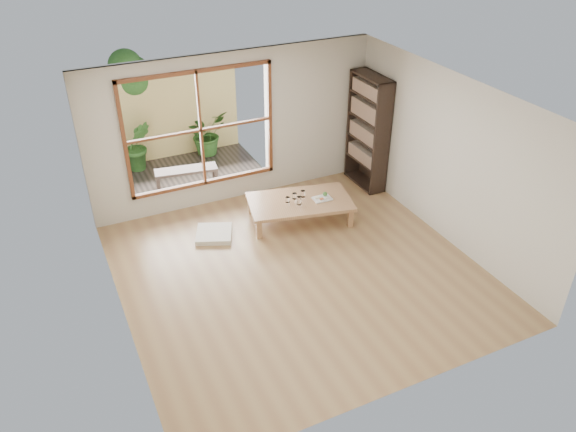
# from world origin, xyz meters

# --- Properties ---
(ground) EXTENTS (5.00, 5.00, 0.00)m
(ground) POSITION_xyz_m (0.00, 0.00, 0.00)
(ground) COLOR #A98654
(ground) RESTS_ON ground
(low_table) EXTENTS (1.85, 1.29, 0.37)m
(low_table) POSITION_xyz_m (0.64, 1.25, 0.32)
(low_table) COLOR #AC8053
(low_table) RESTS_ON ground
(floor_cushion) EXTENTS (0.73, 0.73, 0.08)m
(floor_cushion) POSITION_xyz_m (-0.82, 1.39, 0.04)
(floor_cushion) COLOR silver
(floor_cushion) RESTS_ON ground
(bookshelf) EXTENTS (0.33, 0.93, 2.06)m
(bookshelf) POSITION_xyz_m (2.32, 1.90, 1.03)
(bookshelf) COLOR black
(bookshelf) RESTS_ON ground
(glass_tall) EXTENTS (0.08, 0.08, 0.14)m
(glass_tall) POSITION_xyz_m (0.58, 1.15, 0.44)
(glass_tall) COLOR silver
(glass_tall) RESTS_ON low_table
(glass_mid) EXTENTS (0.08, 0.08, 0.11)m
(glass_mid) POSITION_xyz_m (0.75, 1.34, 0.42)
(glass_mid) COLOR silver
(glass_mid) RESTS_ON low_table
(glass_short) EXTENTS (0.08, 0.08, 0.10)m
(glass_short) POSITION_xyz_m (0.59, 1.35, 0.42)
(glass_short) COLOR silver
(glass_short) RESTS_ON low_table
(glass_small) EXTENTS (0.07, 0.07, 0.09)m
(glass_small) POSITION_xyz_m (0.44, 1.29, 0.41)
(glass_small) COLOR silver
(glass_small) RESTS_ON low_table
(food_tray) EXTENTS (0.31, 0.22, 0.10)m
(food_tray) POSITION_xyz_m (1.01, 1.15, 0.39)
(food_tray) COLOR white
(food_tray) RESTS_ON low_table
(deck) EXTENTS (2.80, 2.00, 0.05)m
(deck) POSITION_xyz_m (-0.60, 3.56, 0.00)
(deck) COLOR #342B26
(deck) RESTS_ON ground
(garden_bench) EXTENTS (1.16, 0.50, 0.36)m
(garden_bench) POSITION_xyz_m (-0.73, 3.15, 0.32)
(garden_bench) COLOR black
(garden_bench) RESTS_ON deck
(bamboo_fence) EXTENTS (2.80, 0.06, 1.80)m
(bamboo_fence) POSITION_xyz_m (-0.60, 4.56, 0.90)
(bamboo_fence) COLOR #D9C26F
(bamboo_fence) RESTS_ON ground
(shrub_right) EXTENTS (1.01, 0.96, 0.89)m
(shrub_right) POSITION_xyz_m (0.06, 4.35, 0.47)
(shrub_right) COLOR #2D5720
(shrub_right) RESTS_ON deck
(shrub_left) EXTENTS (0.55, 0.45, 0.99)m
(shrub_left) POSITION_xyz_m (-1.35, 4.23, 0.52)
(shrub_left) COLOR #2D5720
(shrub_left) RESTS_ON deck
(garden_tree) EXTENTS (1.04, 0.85, 2.22)m
(garden_tree) POSITION_xyz_m (-1.28, 4.86, 1.63)
(garden_tree) COLOR #4C3D2D
(garden_tree) RESTS_ON ground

